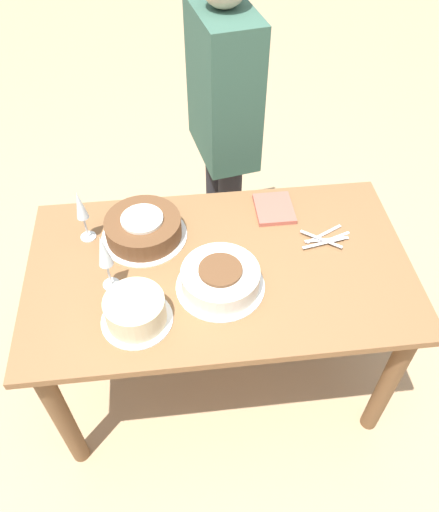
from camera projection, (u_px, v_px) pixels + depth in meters
The scene contains 10 objects.
ground_plane at pixel (220, 370), 2.37m from camera, with size 12.00×12.00×0.00m, color tan.
dining_table at pixel (220, 287), 1.91m from camera, with size 1.40×0.81×0.76m.
cake_center_white at pixel (220, 279), 1.71m from camera, with size 0.31×0.31×0.10m.
cake_front_chocolate at pixel (143, 228), 1.88m from camera, with size 0.33×0.33×0.10m.
cake_back_decorated at pixel (135, 311), 1.61m from camera, with size 0.24×0.24×0.11m.
wine_glass_near at pixel (81, 208), 1.80m from camera, with size 0.06×0.06×0.22m.
wine_glass_far at pixel (104, 253), 1.63m from camera, with size 0.06×0.06×0.24m.
fork_pile at pixel (325, 239), 1.89m from camera, with size 0.20×0.13×0.01m.
napkin_stack at pixel (274, 209), 2.00m from camera, with size 0.15×0.18×0.02m.
person_cutting at pixel (223, 115), 2.16m from camera, with size 0.29×0.43×1.55m.
Camera 1 is at (0.13, 1.19, 2.12)m, focal length 35.00 mm.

